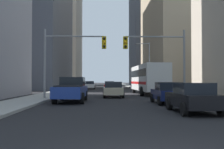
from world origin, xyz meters
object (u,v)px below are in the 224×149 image
object	(u,v)px
sedan_red	(110,85)
sedan_black	(193,98)
sedan_navy	(168,93)
sedan_white	(90,85)
city_bus	(148,78)
sedan_beige	(113,89)
traffic_signal_near_right	(157,52)
traffic_signal_near_left	(72,51)
pickup_truck_blue	(71,90)

from	to	relation	value
sedan_red	sedan_black	bearing A→B (deg)	-84.12
sedan_navy	sedan_white	distance (m)	33.11
sedan_red	sedan_white	xyz separation A→B (m)	(-3.66, 4.37, 0.00)
city_bus	sedan_navy	distance (m)	12.82
sedan_beige	sedan_black	bearing A→B (deg)	-74.21
sedan_black	sedan_beige	bearing A→B (deg)	105.79
sedan_navy	sedan_red	xyz separation A→B (m)	(-3.46, 27.96, 0.00)
city_bus	sedan_beige	xyz separation A→B (m)	(-4.28, -5.45, -1.16)
sedan_white	traffic_signal_near_right	xyz separation A→B (m)	(7.18, -28.29, 3.34)
sedan_beige	traffic_signal_near_left	distance (m)	5.89
traffic_signal_near_left	traffic_signal_near_right	xyz separation A→B (m)	(7.27, 0.00, 0.00)
traffic_signal_near_right	sedan_white	bearing A→B (deg)	104.25
traffic_signal_near_left	traffic_signal_near_right	world-z (taller)	same
sedan_black	sedan_navy	size ratio (longest dim) A/B	1.00
sedan_white	traffic_signal_near_right	distance (m)	29.38
sedan_beige	sedan_white	world-z (taller)	same
sedan_red	sedan_navy	bearing A→B (deg)	-82.95
sedan_navy	traffic_signal_near_left	size ratio (longest dim) A/B	0.70
city_bus	traffic_signal_near_right	world-z (taller)	traffic_signal_near_right
pickup_truck_blue	sedan_black	xyz separation A→B (m)	(6.97, -7.12, -0.16)
city_bus	sedan_red	bearing A→B (deg)	105.23
sedan_beige	traffic_signal_near_right	size ratio (longest dim) A/B	0.70
city_bus	traffic_signal_near_right	xyz separation A→B (m)	(-0.62, -8.71, 2.19)
sedan_beige	sedan_red	distance (m)	20.67
pickup_truck_blue	city_bus	bearing A→B (deg)	54.98
pickup_truck_blue	traffic_signal_near_right	bearing A→B (deg)	17.71
sedan_beige	sedan_red	world-z (taller)	same
city_bus	pickup_truck_blue	bearing A→B (deg)	-125.02
pickup_truck_blue	sedan_beige	xyz separation A→B (m)	(3.40, 5.51, -0.16)
traffic_signal_near_left	sedan_navy	bearing A→B (deg)	-29.28
sedan_navy	traffic_signal_near_right	distance (m)	5.25
sedan_navy	sedan_beige	xyz separation A→B (m)	(-3.60, 7.29, 0.00)
sedan_red	traffic_signal_near_right	size ratio (longest dim) A/B	0.71
pickup_truck_blue	sedan_navy	distance (m)	7.22
sedan_beige	sedan_red	bearing A→B (deg)	89.61
sedan_white	sedan_red	bearing A→B (deg)	-50.08
sedan_black	sedan_white	size ratio (longest dim) A/B	1.00
sedan_navy	traffic_signal_near_right	xyz separation A→B (m)	(0.07, 4.04, 3.34)
sedan_black	traffic_signal_near_left	bearing A→B (deg)	127.45
sedan_beige	traffic_signal_near_left	world-z (taller)	traffic_signal_near_left
sedan_red	traffic_signal_near_left	size ratio (longest dim) A/B	0.71
city_bus	sedan_beige	distance (m)	7.03
pickup_truck_blue	sedan_navy	world-z (taller)	pickup_truck_blue
pickup_truck_blue	sedan_beige	world-z (taller)	pickup_truck_blue
sedan_navy	pickup_truck_blue	bearing A→B (deg)	165.68
pickup_truck_blue	sedan_red	size ratio (longest dim) A/B	1.28
sedan_black	traffic_signal_near_right	world-z (taller)	traffic_signal_near_right
pickup_truck_blue	traffic_signal_near_left	distance (m)	3.90
sedan_navy	sedan_red	world-z (taller)	same
sedan_black	sedan_white	bearing A→B (deg)	100.65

